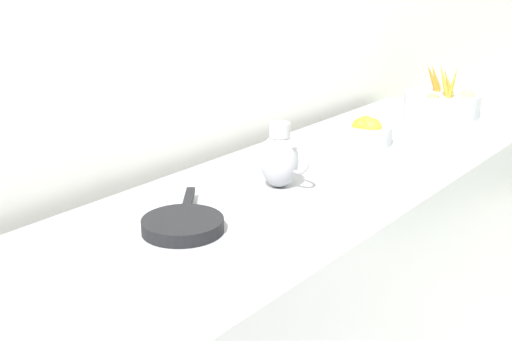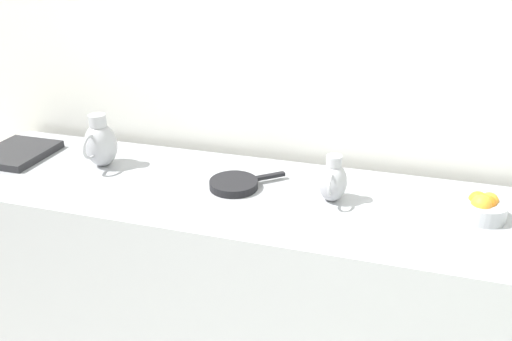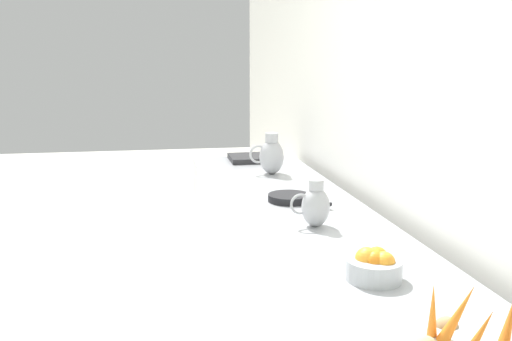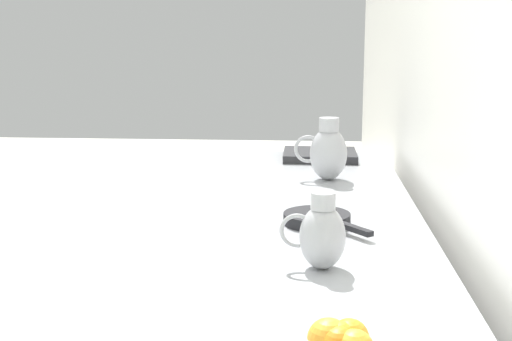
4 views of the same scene
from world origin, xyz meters
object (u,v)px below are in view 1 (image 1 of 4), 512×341
at_px(vegetable_colander, 442,103).
at_px(skillet_on_counter, 183,224).
at_px(metal_pitcher_short, 280,158).
at_px(orange_bowl, 367,131).

bearing_deg(vegetable_colander, skillet_on_counter, -90.22).
xyz_separation_m(vegetable_colander, skillet_on_counter, (-0.01, -1.59, -0.04)).
bearing_deg(metal_pitcher_short, skillet_on_counter, -89.63).
distance_m(vegetable_colander, metal_pitcher_short, 1.18).
height_order(metal_pitcher_short, skillet_on_counter, metal_pitcher_short).
relative_size(vegetable_colander, orange_bowl, 1.83).
bearing_deg(vegetable_colander, metal_pitcher_short, -90.44).
bearing_deg(orange_bowl, skillet_on_counter, -88.50).
distance_m(orange_bowl, skillet_on_counter, 1.00).
bearing_deg(orange_bowl, vegetable_colander, 86.91).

